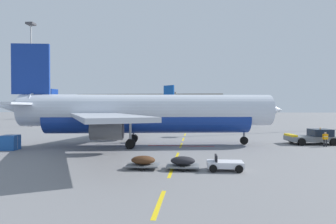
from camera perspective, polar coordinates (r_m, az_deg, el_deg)
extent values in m
plane|color=slate|center=(54.92, 27.41, -3.98)|extent=(400.00, 400.00, 0.00)
cube|color=yellow|center=(13.94, -1.84, -18.50)|extent=(0.24, 4.00, 0.01)
cube|color=yellow|center=(20.38, 0.70, -12.20)|extent=(0.24, 4.00, 0.01)
cube|color=yellow|center=(26.39, 1.88, -9.16)|extent=(0.24, 4.00, 0.01)
cube|color=yellow|center=(33.67, 2.73, -6.95)|extent=(0.24, 4.00, 0.01)
cube|color=yellow|center=(39.97, 3.20, -5.69)|extent=(0.24, 4.00, 0.01)
cube|color=yellow|center=(46.88, 3.58, -4.70)|extent=(0.24, 4.00, 0.01)
cube|color=yellow|center=(54.21, 3.87, -3.93)|extent=(0.24, 4.00, 0.01)
cube|color=yellow|center=(61.22, 4.08, -3.36)|extent=(0.24, 4.00, 0.01)
cube|color=yellow|center=(68.34, 4.25, -2.91)|extent=(0.24, 4.00, 0.01)
cube|color=yellow|center=(75.09, 4.38, -2.56)|extent=(0.24, 4.00, 0.01)
cube|color=yellow|center=(81.06, 4.48, -2.29)|extent=(0.24, 4.00, 0.01)
cube|color=yellow|center=(86.95, 4.56, -2.07)|extent=(0.24, 4.00, 0.01)
cube|color=yellow|center=(92.66, 4.63, -1.88)|extent=(0.24, 4.00, 0.01)
cube|color=yellow|center=(98.67, 4.70, -1.71)|extent=(0.24, 4.00, 0.01)
cube|color=#B21414|center=(33.20, 2.68, -7.06)|extent=(8.00, 0.40, 0.01)
cylinder|color=silver|center=(33.48, -4.08, 0.38)|extent=(30.33, 8.39, 3.80)
cylinder|color=navy|center=(33.51, -4.08, -1.40)|extent=(24.75, 7.23, 3.50)
cone|color=silver|center=(36.49, 20.28, 0.38)|extent=(4.03, 4.22, 3.72)
cone|color=silver|center=(37.23, -29.11, 1.05)|extent=(4.65, 3.84, 3.23)
cube|color=#192333|center=(36.08, 18.76, 1.43)|extent=(2.02, 3.06, 0.60)
cube|color=navy|center=(36.78, -26.69, 7.99)|extent=(4.40, 1.03, 6.00)
cube|color=silver|center=(39.72, -25.72, 1.48)|extent=(4.15, 6.82, 0.24)
cube|color=silver|center=(33.90, -29.88, 1.55)|extent=(4.15, 6.82, 0.24)
cube|color=#B7BCC6|center=(42.23, -9.29, -0.14)|extent=(7.80, 17.59, 0.36)
cube|color=#B7BCC6|center=(25.40, -13.40, -0.91)|extent=(12.25, 17.25, 0.36)
cylinder|color=#4C4F54|center=(39.32, -9.97, -2.34)|extent=(3.49, 2.57, 2.10)
cylinder|color=black|center=(39.16, -7.64, -2.35)|extent=(0.39, 1.78, 1.79)
cylinder|color=#4C4F54|center=(28.45, -12.61, -3.63)|extent=(3.49, 2.57, 2.10)
cylinder|color=black|center=(28.24, -9.39, -3.65)|extent=(0.39, 1.78, 1.79)
cylinder|color=gray|center=(35.46, 15.57, -3.62)|extent=(0.28, 0.28, 2.67)
cylinder|color=black|center=(35.59, 15.56, -5.75)|extent=(1.02, 0.43, 0.99)
cylinder|color=gray|center=(36.27, -7.17, -3.44)|extent=(0.28, 0.28, 2.61)
cylinder|color=black|center=(36.75, -7.13, -5.43)|extent=(1.14, 0.52, 1.10)
cylinder|color=black|center=(36.05, -7.21, -5.55)|extent=(1.14, 0.52, 1.10)
cylinder|color=gray|center=(31.11, -7.85, -4.18)|extent=(0.28, 0.28, 2.61)
cylinder|color=black|center=(31.60, -7.79, -6.48)|extent=(1.14, 0.52, 1.10)
cylinder|color=black|center=(30.91, -7.89, -6.65)|extent=(1.14, 0.52, 1.10)
cube|color=slate|center=(39.23, 27.74, -4.91)|extent=(6.22, 3.30, 0.60)
cube|color=#192333|center=(39.66, 29.14, -3.77)|extent=(2.57, 2.33, 0.90)
cube|color=yellow|center=(38.07, 24.18, -4.42)|extent=(0.91, 2.57, 0.24)
sphere|color=orange|center=(39.62, 29.15, -2.97)|extent=(0.16, 0.16, 0.16)
cylinder|color=black|center=(37.16, 26.06, -5.60)|extent=(0.93, 0.48, 0.90)
cylinder|color=black|center=(39.70, 24.33, -5.17)|extent=(0.93, 0.48, 0.90)
cylinder|color=black|center=(38.95, 31.20, -5.35)|extent=(0.93, 0.48, 0.90)
cylinder|color=black|center=(41.37, 29.23, -4.97)|extent=(0.93, 0.48, 0.90)
cylinder|color=white|center=(71.47, 7.52, 0.37)|extent=(23.49, 19.56, 3.44)
cylinder|color=#0F479E|center=(71.49, 7.52, -0.38)|extent=(19.34, 16.21, 3.16)
cone|color=white|center=(64.32, 17.31, 0.27)|extent=(4.57, 4.60, 3.37)
cone|color=white|center=(80.75, -0.63, 0.76)|extent=(4.79, 4.65, 2.92)
cube|color=#192333|center=(64.75, 16.56, 0.81)|extent=(2.73, 2.92, 0.54)
cube|color=#0F479E|center=(79.73, 0.18, 3.63)|extent=(3.32, 2.72, 5.42)
cube|color=white|center=(82.19, 1.25, 0.94)|extent=(5.86, 6.33, 0.22)
cube|color=white|center=(78.04, -1.63, 0.94)|extent=(5.86, 6.33, 0.22)
cube|color=#B7BCC6|center=(79.81, 8.72, 0.13)|extent=(15.30, 11.90, 0.33)
cube|color=#B7BCC6|center=(67.85, 1.21, -0.01)|extent=(9.11, 15.95, 0.33)
cylinder|color=#4C4F54|center=(77.72, 7.48, -0.86)|extent=(3.45, 3.28, 1.90)
cylinder|color=black|center=(76.87, 8.35, -0.88)|extent=(1.09, 1.33, 1.61)
cylinder|color=#4C4F54|center=(69.99, 2.63, -1.06)|extent=(3.45, 3.28, 1.90)
cylinder|color=black|center=(69.04, 3.53, -1.09)|extent=(1.09, 1.33, 1.61)
cylinder|color=gray|center=(65.71, 15.08, -1.66)|extent=(0.25, 0.25, 2.41)
cylinder|color=black|center=(65.78, 15.08, -2.70)|extent=(0.86, 0.75, 0.90)
cylinder|color=gray|center=(74.49, 7.47, -1.30)|extent=(0.25, 0.25, 2.36)
cylinder|color=black|center=(74.80, 7.61, -2.20)|extent=(0.98, 0.86, 0.99)
cylinder|color=black|center=(74.30, 7.32, -2.22)|extent=(0.98, 0.86, 0.99)
cylinder|color=gray|center=(70.77, 5.20, -1.42)|extent=(0.25, 0.25, 2.36)
cylinder|color=black|center=(71.08, 5.36, -2.36)|extent=(0.98, 0.86, 0.99)
cylinder|color=black|center=(70.59, 5.04, -2.38)|extent=(0.98, 0.86, 0.99)
cylinder|color=silver|center=(132.91, -19.04, 0.78)|extent=(7.73, 30.10, 3.77)
cylinder|color=navy|center=(132.91, -19.04, 0.33)|extent=(6.69, 24.55, 3.47)
cone|color=silver|center=(145.73, -15.89, 0.81)|extent=(4.13, 3.94, 3.69)
cone|color=silver|center=(120.01, -23.04, 0.96)|extent=(3.73, 4.56, 3.20)
cube|color=#192333|center=(144.82, -16.09, 1.07)|extent=(3.01, 1.95, 0.60)
cube|color=navy|center=(121.49, -22.57, 3.03)|extent=(0.94, 4.37, 5.95)
cube|color=silver|center=(122.75, -23.95, 1.08)|extent=(6.72, 4.00, 0.24)
cube|color=silver|center=(119.01, -21.52, 1.11)|extent=(6.72, 4.00, 0.24)
cube|color=#B7BCC6|center=(134.42, -22.98, 0.55)|extent=(17.19, 11.89, 0.36)
cube|color=#B7BCC6|center=(125.16, -16.75, 0.56)|extent=(17.48, 8.06, 0.36)
cylinder|color=#4C4F54|center=(132.57, -21.97, -0.07)|extent=(2.49, 3.42, 2.08)
cylinder|color=black|center=(133.87, -21.58, -0.05)|extent=(1.77, 0.35, 1.77)
cylinder|color=#4C4F54|center=(126.57, -17.94, -0.09)|extent=(2.49, 3.42, 2.08)
cylinder|color=black|center=(127.93, -17.57, -0.08)|extent=(1.77, 0.35, 1.77)
cylinder|color=gray|center=(143.04, -16.50, -0.18)|extent=(0.28, 0.28, 2.64)
cylinder|color=black|center=(143.07, -16.49, -0.71)|extent=(0.41, 1.01, 0.98)
cylinder|color=gray|center=(132.68, -20.43, -0.28)|extent=(0.28, 0.28, 2.59)
cylinder|color=black|center=(132.91, -20.55, -0.84)|extent=(0.49, 1.13, 1.09)
cylinder|color=black|center=(132.52, -20.30, -0.84)|extent=(0.49, 1.13, 1.09)
cylinder|color=gray|center=(129.88, -18.54, -0.29)|extent=(0.28, 0.28, 2.59)
cylinder|color=black|center=(130.10, -18.67, -0.86)|extent=(0.49, 1.13, 1.09)
cylinder|color=black|center=(129.73, -18.41, -0.87)|extent=(0.49, 1.13, 1.09)
cube|color=silver|center=(20.91, 11.78, -10.60)|extent=(2.61, 1.42, 0.44)
cube|color=black|center=(20.77, 9.98, -9.55)|extent=(0.13, 1.12, 0.56)
cylinder|color=black|center=(21.75, 13.99, -10.65)|extent=(0.56, 0.18, 0.56)
cylinder|color=black|center=(20.40, 14.60, -11.43)|extent=(0.56, 0.18, 0.56)
cylinder|color=black|center=(21.55, 9.11, -10.74)|extent=(0.56, 0.18, 0.56)
cylinder|color=black|center=(20.19, 9.39, -11.54)|extent=(0.56, 0.18, 0.56)
cube|color=slate|center=(20.83, 3.11, -11.14)|extent=(2.41, 1.52, 0.12)
ellipsoid|color=black|center=(20.76, 3.11, -10.11)|extent=(1.83, 1.21, 0.64)
cylinder|color=black|center=(21.50, 3.18, -10.91)|extent=(0.44, 0.14, 0.44)
cylinder|color=black|center=(20.19, 3.04, -11.70)|extent=(0.44, 0.14, 0.44)
cube|color=slate|center=(21.15, -5.19, -10.95)|extent=(2.41, 1.52, 0.12)
ellipsoid|color=#4C2D19|center=(21.08, -5.19, -9.94)|extent=(1.83, 1.21, 0.64)
cylinder|color=black|center=(21.82, -4.86, -10.74)|extent=(0.44, 0.14, 0.44)
cylinder|color=black|center=(20.52, -5.54, -11.50)|extent=(0.44, 0.14, 0.44)
cylinder|color=#232328|center=(37.43, 29.76, -5.62)|extent=(0.16, 0.16, 0.85)
cylinder|color=#232328|center=(37.42, 30.12, -5.63)|extent=(0.16, 0.16, 0.85)
cube|color=orange|center=(37.35, 29.95, -4.49)|extent=(0.54, 0.34, 0.64)
cube|color=silver|center=(37.34, 29.95, -4.44)|extent=(0.55, 0.35, 0.06)
sphere|color=tan|center=(37.31, 29.95, -3.83)|extent=(0.23, 0.23, 0.23)
cylinder|color=orange|center=(37.19, 29.55, -4.46)|extent=(0.09, 0.09, 0.58)
cylinder|color=orange|center=(37.50, 30.34, -4.42)|extent=(0.09, 0.09, 0.58)
cube|color=#194C9E|center=(34.67, -30.03, -5.52)|extent=(1.79, 1.75, 1.60)
cube|color=silver|center=(34.67, -30.03, -5.52)|extent=(1.61, 0.25, 1.36)
cylinder|color=slate|center=(74.02, -26.51, -2.48)|extent=(0.70, 0.70, 0.60)
cylinder|color=#9EA0A5|center=(74.28, -26.58, 6.75)|extent=(0.36, 0.36, 24.48)
cube|color=#3F3F44|center=(76.57, -26.66, 16.09)|extent=(1.80, 1.80, 0.50)
cube|color=#9E998E|center=(183.19, -3.43, 1.59)|extent=(91.54, 26.56, 13.07)
cube|color=#192333|center=(170.05, -4.14, 1.85)|extent=(84.22, 0.12, 4.71)
cube|color=gray|center=(181.74, 0.86, 3.91)|extent=(6.00, 5.00, 1.60)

